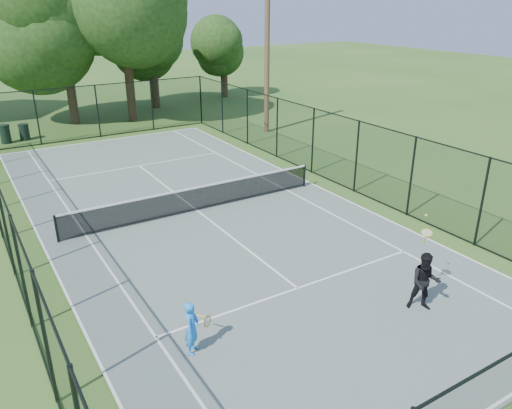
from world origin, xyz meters
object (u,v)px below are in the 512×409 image
utility_pole (267,57)px  player_black (425,282)px  trash_bin_right (24,132)px  tennis_net (197,198)px  player_blue (192,328)px  trash_bin_left (5,134)px

utility_pole → player_black: bearing=-110.7°
trash_bin_right → utility_pole: utility_pole is taller
tennis_net → player_black: 9.10m
player_blue → trash_bin_right: bearing=90.7°
trash_bin_left → player_black: 24.25m
tennis_net → trash_bin_right: size_ratio=11.08×
utility_pole → trash_bin_left: bearing=158.6°
trash_bin_right → utility_pole: (12.72, -5.60, 3.90)m
tennis_net → trash_bin_right: tennis_net is taller
utility_pole → trash_bin_right: bearing=156.3°
player_blue → utility_pole: bearing=52.6°
trash_bin_right → player_blue: size_ratio=0.71×
trash_bin_left → player_blue: (1.26, -21.69, 0.18)m
tennis_net → utility_pole: size_ratio=1.17×
trash_bin_right → player_black: bearing=-75.7°
tennis_net → trash_bin_left: 15.17m
player_blue → player_black: 5.91m
utility_pole → tennis_net: bearing=-134.6°
player_black → player_blue: bearing=165.0°
trash_bin_right → player_blue: player_blue is taller
trash_bin_left → utility_pole: (13.72, -5.38, 3.84)m
player_black → tennis_net: bearing=103.6°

